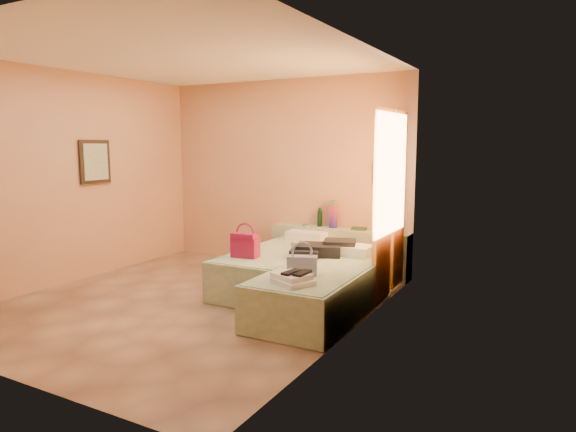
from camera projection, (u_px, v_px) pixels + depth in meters
The scene contains 16 objects.
ground at pixel (191, 302), 6.02m from camera, with size 4.50×4.50×0.00m, color tan.
room_walls at pixel (231, 149), 6.17m from camera, with size 4.02×4.51×2.81m.
headboard_ledge at pixel (339, 251), 7.34m from camera, with size 2.05×0.30×0.65m, color #9EAB8C.
bed_left at pixel (280, 269), 6.62m from camera, with size 0.90×2.00×0.50m, color #B5CBA4.
bed_right at pixel (322, 291), 5.62m from camera, with size 0.90×2.00×0.50m, color #B5CBA4.
water_bottle at pixel (320, 218), 7.47m from camera, with size 0.07×0.07×0.26m, color #123220.
rainbow_box at pixel (333, 214), 7.35m from camera, with size 0.09×0.09×0.40m, color #9B1340.
small_dish at pixel (306, 225), 7.51m from camera, with size 0.12×0.12×0.03m, color #488463.
green_book at pixel (359, 229), 7.19m from camera, with size 0.20×0.15×0.03m, color #25462B.
flower_vase at pixel (386, 223), 7.02m from camera, with size 0.18×0.18×0.23m, color silver.
magenta_handbag at pixel (245, 245), 6.13m from camera, with size 0.32×0.18×0.30m, color #9B1340.
khaki_garment at pixel (307, 245), 6.76m from camera, with size 0.34×0.27×0.06m, color tan.
clothes_pile at pixel (323, 249), 6.22m from camera, with size 0.58×0.58×0.17m, color black.
blue_handbag at pixel (302, 265), 5.30m from camera, with size 0.31×0.13×0.20m, color #41539D.
towel_stack at pixel (293, 279), 4.95m from camera, with size 0.35×0.30×0.10m, color white.
sandal_pair at pixel (297, 273), 4.95m from camera, with size 0.18×0.24×0.02m, color black.
Camera 1 is at (3.80, -4.56, 1.84)m, focal length 32.00 mm.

